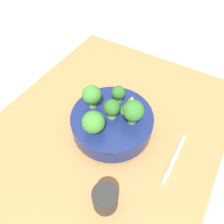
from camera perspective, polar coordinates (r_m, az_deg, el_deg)
The scene contains 11 objects.
ground_plane at distance 0.78m, azimuth -2.68°, elevation -7.28°, with size 6.00×6.00×0.00m, color silver.
table at distance 0.76m, azimuth -2.72°, elevation -6.56°, with size 0.99×0.75×0.04m.
bowl at distance 0.72m, azimuth 0.00°, elevation -2.66°, with size 0.27×0.27×0.08m.
broccoli_floret_front at distance 0.64m, azimuth 5.54°, elevation 0.23°, with size 0.07×0.07×0.09m.
broccoli_floret_left at distance 0.63m, azimuth -4.87°, elevation -2.71°, with size 0.07×0.07×0.08m.
broccoli_floret_center at distance 0.67m, azimuth 0.00°, elevation 0.97°, with size 0.05×0.05×0.07m.
broccoli_floret_back at distance 0.69m, azimuth -5.26°, elevation 4.34°, with size 0.06×0.06×0.08m.
broccoli_floret_right at distance 0.71m, azimuth 1.68°, elevation 4.87°, with size 0.05×0.05×0.06m.
romanesco_piece_near at distance 0.66m, azimuth 5.10°, elevation 1.97°, with size 0.06×0.06×0.09m.
cup at distance 0.61m, azimuth -1.78°, elevation -21.74°, with size 0.07×0.07×0.08m.
fork at distance 0.72m, azimuth 15.96°, elevation -11.56°, with size 0.19×0.01×0.01m.
Camera 1 is at (-0.33, -0.24, 0.66)m, focal length 35.00 mm.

